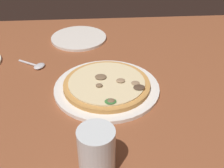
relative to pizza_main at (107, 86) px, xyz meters
The scene contains 5 objects.
dining_table 5.46cm from the pizza_main, 54.60° to the right, with size 150.00×110.00×4.00cm, color brown.
pizza_main is the anchor object (origin of this frame).
water_glass 27.35cm from the pizza_main, 97.16° to the right, with size 7.11×7.11×10.16cm.
side_plate 33.23cm from the pizza_main, 104.49° to the left, with size 19.75×19.75×0.90cm, color silver.
spoon 24.82cm from the pizza_main, 146.66° to the left, with size 9.19×6.90×1.00cm.
Camera 1 is at (-5.80, -61.38, 50.20)cm, focal length 47.05 mm.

